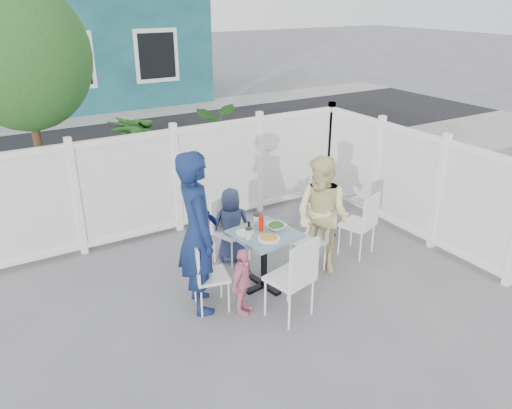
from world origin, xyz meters
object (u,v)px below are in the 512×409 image
chair_left (204,271)px  chair_back (227,225)px  spare_table (326,200)px  man (198,233)px  woman (322,216)px  toddler (242,282)px  main_table (264,245)px  chair_right (312,234)px  chair_near (295,274)px  boy (231,225)px

chair_left → chair_back: bearing=151.6°
spare_table → man: man is taller
chair_left → man: (-0.02, 0.08, 0.45)m
woman → man: bearing=-112.6°
man → toddler: man is taller
spare_table → toddler: 2.46m
chair_left → chair_back: size_ratio=0.97×
main_table → chair_left: (-0.83, -0.05, -0.08)m
chair_left → chair_right: bearing=106.8°
chair_back → chair_near: size_ratio=0.89×
chair_right → man: man is taller
chair_left → chair_near: chair_near is taller
chair_right → toddler: bearing=98.3°
main_table → toddler: size_ratio=0.99×
chair_near → woman: (0.92, 0.72, 0.20)m
man → woman: bearing=-80.8°
chair_near → chair_back: bearing=76.4°
chair_back → woman: woman is taller
man → woman: size_ratio=1.22×
main_table → woman: 0.88m
spare_table → woman: woman is taller
chair_left → toddler: chair_left is taller
main_table → boy: size_ratio=0.78×
spare_table → boy: 1.66m
chair_right → chair_back: 1.14m
boy → man: bearing=61.7°
woman → toddler: size_ratio=1.91×
chair_right → chair_near: 1.18m
main_table → man: bearing=177.8°
chair_left → man: bearing=-153.1°
main_table → chair_left: bearing=-176.5°
woman → toddler: (-1.36, -0.33, -0.37)m
woman → chair_near: bearing=-72.8°
chair_near → man: man is taller
spare_table → chair_near: size_ratio=0.68×
main_table → woman: woman is taller
spare_table → chair_left: bearing=-159.6°
main_table → chair_near: 0.74m
main_table → chair_right: chair_right is taller
chair_back → man: bearing=27.4°
chair_back → woman: 1.29m
chair_near → man: (-0.79, 0.77, 0.37)m
main_table → spare_table: size_ratio=1.20×
main_table → woman: (0.86, -0.02, 0.20)m
main_table → chair_near: bearing=-94.6°
chair_back → chair_near: 1.59m
boy → main_table: bearing=110.2°
spare_table → chair_back: size_ratio=0.76×
chair_near → toddler: chair_near is taller
chair_back → boy: (0.03, -0.05, 0.00)m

